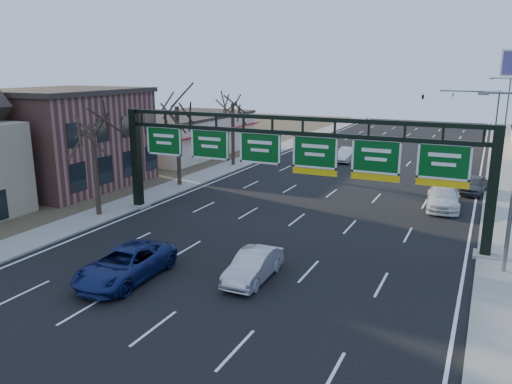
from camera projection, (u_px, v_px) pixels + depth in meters
The scene contains 18 objects.
ground at pixel (226, 273), 25.07m from camera, with size 160.00×160.00×0.00m, color black.
sidewalk_left at pixel (209, 174), 47.89m from camera, with size 3.00×120.00×0.12m, color gray.
sidewalk_right at pixel (505, 205), 37.29m from camera, with size 3.00×120.00×0.12m, color gray.
dirt_strip_left at pixel (110, 164), 52.95m from camera, with size 21.00×120.00×0.06m, color #473D2B.
lane_markings at pixel (338, 188), 42.60m from camera, with size 21.60×120.00×0.01m, color white.
sign_gantry at pixel (289, 157), 30.88m from camera, with size 24.60×1.20×7.20m.
brick_block at pixel (66, 138), 42.60m from camera, with size 10.40×12.40×8.30m.
cream_strip at pixel (184, 134), 58.81m from camera, with size 10.90×18.40×4.70m.
tree_gantry at pixel (91, 113), 33.01m from camera, with size 3.60×3.60×8.48m.
tree_mid at pixel (176, 94), 41.60m from camera, with size 3.60×3.60×9.24m.
tree_far at pixel (232, 93), 50.46m from camera, with size 3.60×3.60×8.86m.
streetlight_far at pixel (505, 114), 53.73m from camera, with size 2.15×0.22×9.00m.
traffic_signal_mast at pixel (450, 100), 69.59m from camera, with size 10.16×0.54×7.00m.
car_blue_suv at pixel (125, 264), 24.14m from camera, with size 2.65×5.75×1.60m, color navy.
car_silver_sedan at pixel (253, 266), 24.15m from camera, with size 1.52×4.37×1.44m, color #AFAEB3.
car_white_wagon at pixel (443, 197), 36.47m from camera, with size 2.25×5.54×1.61m, color white.
car_grey_far at pixel (474, 185), 40.70m from camera, with size 1.70×4.23×1.44m, color #424547.
car_silver_distant at pixel (347, 155), 54.44m from camera, with size 1.58×4.54×1.50m, color #B6B6BC.
Camera 1 is at (11.31, -20.43, 10.10)m, focal length 35.00 mm.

